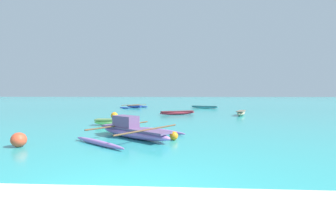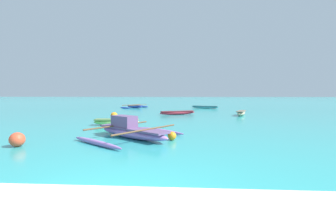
{
  "view_description": "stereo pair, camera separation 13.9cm",
  "coord_description": "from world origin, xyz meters",
  "px_view_note": "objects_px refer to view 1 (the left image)",
  "views": [
    {
      "loc": [
        1.17,
        -3.32,
        1.98
      ],
      "look_at": [
        0.07,
        17.4,
        0.25
      ],
      "focal_mm": 24.0,
      "sensor_mm": 36.0,
      "label": 1
    },
    {
      "loc": [
        1.3,
        -3.31,
        1.98
      ],
      "look_at": [
        0.07,
        17.4,
        0.25
      ],
      "focal_mm": 24.0,
      "sensor_mm": 36.0,
      "label": 2
    }
  ],
  "objects_px": {
    "mooring_buoy_0": "(19,140)",
    "moored_boat_4": "(177,113)",
    "moored_boat_2": "(117,122)",
    "mooring_buoy_1": "(174,136)",
    "moored_boat_0": "(205,107)",
    "moored_boat_5": "(134,106)",
    "mooring_buoy_2": "(114,116)",
    "moored_boat_1": "(132,131)",
    "moored_boat_3": "(241,113)"
  },
  "relations": [
    {
      "from": "moored_boat_3",
      "to": "moored_boat_5",
      "type": "bearing_deg",
      "value": 72.51
    },
    {
      "from": "moored_boat_0",
      "to": "moored_boat_4",
      "type": "distance_m",
      "value": 9.71
    },
    {
      "from": "moored_boat_4",
      "to": "moored_boat_0",
      "type": "bearing_deg",
      "value": 46.59
    },
    {
      "from": "moored_boat_2",
      "to": "moored_boat_3",
      "type": "bearing_deg",
      "value": 35.5
    },
    {
      "from": "moored_boat_1",
      "to": "moored_boat_3",
      "type": "bearing_deg",
      "value": 90.74
    },
    {
      "from": "moored_boat_0",
      "to": "moored_boat_5",
      "type": "relative_size",
      "value": 0.91
    },
    {
      "from": "moored_boat_5",
      "to": "mooring_buoy_2",
      "type": "relative_size",
      "value": 7.47
    },
    {
      "from": "moored_boat_1",
      "to": "mooring_buoy_2",
      "type": "distance_m",
      "value": 7.77
    },
    {
      "from": "mooring_buoy_0",
      "to": "mooring_buoy_2",
      "type": "relative_size",
      "value": 1.01
    },
    {
      "from": "moored_boat_1",
      "to": "moored_boat_5",
      "type": "bearing_deg",
      "value": 137.98
    },
    {
      "from": "moored_boat_0",
      "to": "mooring_buoy_1",
      "type": "xyz_separation_m",
      "value": [
        -3.53,
        -20.46,
        -0.01
      ]
    },
    {
      "from": "moored_boat_4",
      "to": "moored_boat_5",
      "type": "relative_size",
      "value": 0.85
    },
    {
      "from": "moored_boat_1",
      "to": "mooring_buoy_2",
      "type": "xyz_separation_m",
      "value": [
        -2.94,
        7.19,
        -0.05
      ]
    },
    {
      "from": "moored_boat_0",
      "to": "mooring_buoy_0",
      "type": "xyz_separation_m",
      "value": [
        -9.24,
        -21.97,
        0.08
      ]
    },
    {
      "from": "moored_boat_0",
      "to": "moored_boat_5",
      "type": "bearing_deg",
      "value": -162.25
    },
    {
      "from": "moored_boat_0",
      "to": "moored_boat_4",
      "type": "height_order",
      "value": "moored_boat_4"
    },
    {
      "from": "moored_boat_2",
      "to": "moored_boat_5",
      "type": "relative_size",
      "value": 0.73
    },
    {
      "from": "moored_boat_0",
      "to": "mooring_buoy_2",
      "type": "height_order",
      "value": "mooring_buoy_2"
    },
    {
      "from": "moored_boat_4",
      "to": "mooring_buoy_1",
      "type": "relative_size",
      "value": 9.23
    },
    {
      "from": "moored_boat_5",
      "to": "mooring_buoy_1",
      "type": "distance_m",
      "value": 21.65
    },
    {
      "from": "moored_boat_1",
      "to": "mooring_buoy_0",
      "type": "bearing_deg",
      "value": -117.05
    },
    {
      "from": "mooring_buoy_0",
      "to": "mooring_buoy_2",
      "type": "bearing_deg",
      "value": 84.34
    },
    {
      "from": "moored_boat_2",
      "to": "mooring_buoy_0",
      "type": "xyz_separation_m",
      "value": [
        -2.1,
        -5.67,
        0.05
      ]
    },
    {
      "from": "moored_boat_4",
      "to": "mooring_buoy_0",
      "type": "bearing_deg",
      "value": -136.14
    },
    {
      "from": "moored_boat_1",
      "to": "mooring_buoy_0",
      "type": "relative_size",
      "value": 9.1
    },
    {
      "from": "moored_boat_3",
      "to": "mooring_buoy_2",
      "type": "xyz_separation_m",
      "value": [
        -10.52,
        -3.31,
        0.03
      ]
    },
    {
      "from": "moored_boat_0",
      "to": "moored_boat_1",
      "type": "distance_m",
      "value": 20.78
    },
    {
      "from": "moored_boat_2",
      "to": "mooring_buoy_1",
      "type": "bearing_deg",
      "value": -49.4
    },
    {
      "from": "moored_boat_0",
      "to": "moored_boat_2",
      "type": "distance_m",
      "value": 17.8
    },
    {
      "from": "moored_boat_2",
      "to": "mooring_buoy_1",
      "type": "distance_m",
      "value": 5.5
    },
    {
      "from": "mooring_buoy_2",
      "to": "mooring_buoy_1",
      "type": "bearing_deg",
      "value": -57.65
    },
    {
      "from": "mooring_buoy_2",
      "to": "moored_boat_2",
      "type": "bearing_deg",
      "value": -70.75
    },
    {
      "from": "moored_boat_2",
      "to": "moored_boat_3",
      "type": "distance_m",
      "value": 11.5
    },
    {
      "from": "moored_boat_3",
      "to": "mooring_buoy_0",
      "type": "height_order",
      "value": "mooring_buoy_0"
    },
    {
      "from": "moored_boat_0",
      "to": "moored_boat_1",
      "type": "height_order",
      "value": "moored_boat_1"
    },
    {
      "from": "moored_boat_0",
      "to": "moored_boat_5",
      "type": "height_order",
      "value": "moored_boat_5"
    },
    {
      "from": "moored_boat_4",
      "to": "mooring_buoy_1",
      "type": "distance_m",
      "value": 11.41
    },
    {
      "from": "moored_boat_4",
      "to": "mooring_buoy_2",
      "type": "relative_size",
      "value": 6.38
    },
    {
      "from": "moored_boat_0",
      "to": "moored_boat_3",
      "type": "xyz_separation_m",
      "value": [
        2.19,
        -9.57,
        0.05
      ]
    },
    {
      "from": "moored_boat_1",
      "to": "moored_boat_3",
      "type": "distance_m",
      "value": 12.95
    },
    {
      "from": "moored_boat_3",
      "to": "mooring_buoy_0",
      "type": "distance_m",
      "value": 16.86
    },
    {
      "from": "moored_boat_2",
      "to": "mooring_buoy_2",
      "type": "distance_m",
      "value": 3.63
    },
    {
      "from": "moored_boat_2",
      "to": "mooring_buoy_1",
      "type": "relative_size",
      "value": 7.89
    },
    {
      "from": "moored_boat_0",
      "to": "moored_boat_3",
      "type": "bearing_deg",
      "value": -57.31
    },
    {
      "from": "moored_boat_3",
      "to": "mooring_buoy_1",
      "type": "xyz_separation_m",
      "value": [
        -5.72,
        -10.89,
        -0.05
      ]
    },
    {
      "from": "moored_boat_3",
      "to": "moored_boat_5",
      "type": "distance_m",
      "value": 15.33
    },
    {
      "from": "moored_boat_5",
      "to": "mooring_buoy_2",
      "type": "height_order",
      "value": "mooring_buoy_2"
    },
    {
      "from": "moored_boat_1",
      "to": "moored_boat_4",
      "type": "relative_size",
      "value": 1.44
    },
    {
      "from": "mooring_buoy_0",
      "to": "moored_boat_4",
      "type": "bearing_deg",
      "value": 66.09
    },
    {
      "from": "moored_boat_4",
      "to": "mooring_buoy_2",
      "type": "xyz_separation_m",
      "value": [
        -4.83,
        -3.83,
        0.07
      ]
    }
  ]
}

